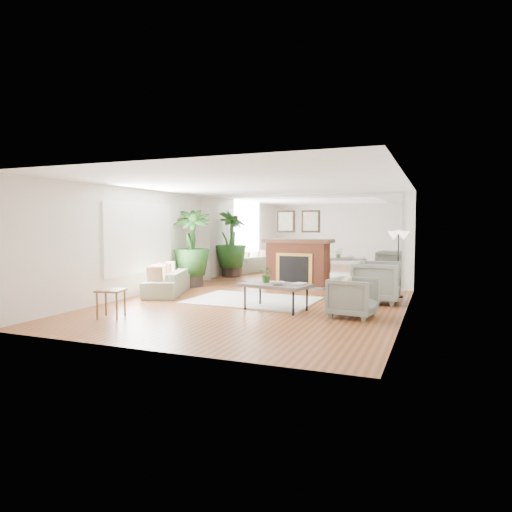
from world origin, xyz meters
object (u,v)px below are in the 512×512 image
at_px(sofa, 167,283).
at_px(side_table, 111,294).
at_px(potted_ficus, 191,245).
at_px(coffee_table, 276,286).
at_px(floor_lamp, 398,241).
at_px(fireplace, 296,262).
at_px(armchair_front, 353,297).
at_px(armchair_back, 377,282).

xyz_separation_m(sofa, side_table, (0.59, -2.71, 0.15)).
bearing_deg(potted_ficus, side_table, -79.93).
bearing_deg(coffee_table, floor_lamp, 50.86).
height_order(fireplace, side_table, fireplace).
bearing_deg(armchair_front, potted_ficus, 69.41).
bearing_deg(armchair_back, fireplace, 50.81).
height_order(coffee_table, armchair_front, armchair_front).
height_order(side_table, potted_ficus, potted_ficus).
bearing_deg(fireplace, sofa, -134.30).
xyz_separation_m(fireplace, potted_ficus, (-2.60, -1.07, 0.45)).
distance_m(coffee_table, sofa, 3.22).
xyz_separation_m(armchair_back, potted_ficus, (-4.94, 0.76, 0.66)).
relative_size(sofa, armchair_front, 2.45).
relative_size(side_table, floor_lamp, 0.37).
distance_m(sofa, floor_lamp, 5.49).
height_order(armchair_front, floor_lamp, floor_lamp).
bearing_deg(side_table, armchair_front, 22.80).
height_order(sofa, armchair_back, armchair_back).
relative_size(fireplace, sofa, 1.06).
xyz_separation_m(fireplace, armchair_back, (2.34, -1.83, -0.21)).
height_order(armchair_front, potted_ficus, potted_ficus).
bearing_deg(sofa, armchair_back, 78.67).
distance_m(fireplace, floor_lamp, 2.92).
bearing_deg(coffee_table, armchair_front, -3.65).
bearing_deg(potted_ficus, floor_lamp, 1.81).
relative_size(coffee_table, side_table, 2.58).
relative_size(fireplace, potted_ficus, 0.99).
bearing_deg(coffee_table, potted_ficus, 143.67).
relative_size(fireplace, armchair_back, 2.09).
distance_m(fireplace, coffee_table, 3.51).
bearing_deg(fireplace, potted_ficus, -157.66).
distance_m(armchair_back, floor_lamp, 1.30).
distance_m(armchair_back, potted_ficus, 5.04).
relative_size(coffee_table, potted_ficus, 0.69).
bearing_deg(coffee_table, armchair_back, 43.37).
bearing_deg(potted_ficus, armchair_back, -8.71).
distance_m(armchair_back, side_table, 5.41).
height_order(coffee_table, armchair_back, armchair_back).
xyz_separation_m(coffee_table, sofa, (-3.08, 0.93, -0.19)).
bearing_deg(floor_lamp, armchair_back, -111.08).
bearing_deg(side_table, fireplace, 70.38).
relative_size(armchair_back, side_table, 1.77).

